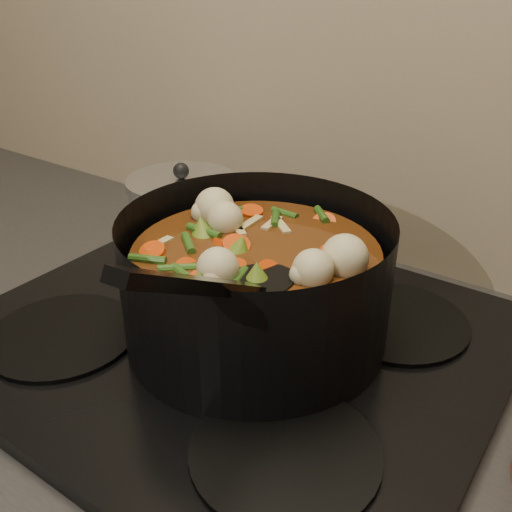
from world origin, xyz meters
The scene contains 3 objects.
stovetop centered at (0.00, 1.93, 0.92)m, with size 0.62×0.54×0.03m.
stockpot centered at (0.03, 1.94, 1.00)m, with size 0.34×0.43×0.23m.
saucepan centered at (-0.20, 2.07, 0.99)m, with size 0.17×0.17×0.14m.
Camera 1 is at (0.36, 1.47, 1.34)m, focal length 40.00 mm.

